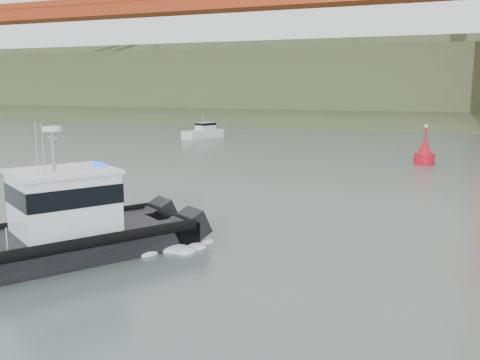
{
  "coord_description": "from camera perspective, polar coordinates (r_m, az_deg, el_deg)",
  "views": [
    {
      "loc": [
        12.04,
        -18.3,
        7.21
      ],
      "look_at": [
        1.89,
        7.27,
        2.4
      ],
      "focal_mm": 40.0,
      "sensor_mm": 36.0,
      "label": 1
    }
  ],
  "objects": [
    {
      "name": "headlands",
      "position": [
        144.3,
        17.11,
        9.42
      ],
      "size": [
        500.0,
        105.36,
        27.12
      ],
      "color": "#3B4D2C",
      "rests_on": "ground"
    },
    {
      "name": "nav_buoy",
      "position": [
        53.02,
        19.09,
        2.69
      ],
      "size": [
        1.9,
        1.9,
        3.96
      ],
      "color": "#B80C1C",
      "rests_on": "ground"
    },
    {
      "name": "patrol_boat",
      "position": [
        24.02,
        -18.95,
        -4.51
      ],
      "size": [
        9.96,
        12.44,
        5.8
      ],
      "rotation": [
        0.0,
        0.0,
        -0.55
      ],
      "color": "black",
      "rests_on": "ground"
    },
    {
      "name": "ground",
      "position": [
        23.06,
        -11.22,
        -8.5
      ],
      "size": [
        400.0,
        400.0,
        0.0
      ],
      "primitive_type": "plane",
      "color": "#4F5E5A",
      "rests_on": "ground"
    },
    {
      "name": "motorboat",
      "position": [
        76.12,
        -3.89,
        5.12
      ],
      "size": [
        4.19,
        6.69,
        3.49
      ],
      "rotation": [
        0.0,
        0.0,
        -0.35
      ],
      "color": "silver",
      "rests_on": "ground"
    }
  ]
}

